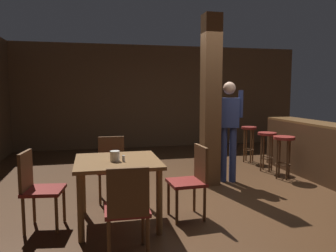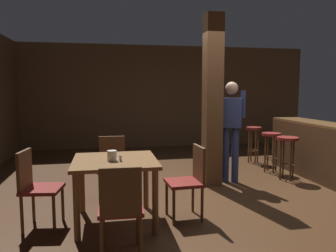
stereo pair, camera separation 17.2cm
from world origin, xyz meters
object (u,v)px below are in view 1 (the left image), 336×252
Objects in this scene: bar_stool_mid at (267,142)px; bar_stool_far at (249,136)px; salt_shaker at (124,159)px; bar_stool_near at (284,147)px; bar_counter at (306,148)px; chair_south at (127,206)px; chair_west at (37,186)px; napkin_cup at (115,156)px; chair_north at (112,164)px; chair_east at (192,178)px; standing_person at (229,124)px; dining_table at (118,170)px.

bar_stool_far is at bearing 87.30° from bar_stool_mid.
salt_shaker reaches higher than bar_stool_near.
bar_counter is at bearing -67.60° from bar_stool_far.
chair_south is at bearing -137.42° from bar_stool_mid.
salt_shaker is 3.89m from bar_counter.
chair_west reaches higher than bar_stool_mid.
salt_shaker reaches higher than bar_stool_mid.
napkin_cup is 3.66m from bar_stool_mid.
salt_shaker is (0.08, -1.04, 0.30)m from chair_north.
bar_stool_far is (2.17, 2.78, 0.07)m from chair_east.
chair_north is at bearing -149.41° from bar_stool_far.
chair_east is 1.84m from standing_person.
chair_south is 1.29m from chair_west.
chair_south reaches higher than bar_stool_far.
bar_stool_far is (1.08, 1.37, -0.43)m from standing_person.
standing_person is at bearing 48.59° from chair_south.
bar_stool_far is at bearing 51.78° from standing_person.
bar_stool_near is at bearing -165.56° from bar_counter.
chair_north and chair_west have the same top height.
chair_south is 0.80m from salt_shaker.
bar_stool_far is (3.11, 2.83, -0.25)m from napkin_cup.
bar_counter is (3.57, 2.34, 0.01)m from chair_south.
chair_north is 1.78m from chair_south.
standing_person is 2.20× the size of bar_stool_far.
bar_counter reaches higher than bar_stool_far.
chair_north is 1.14× the size of bar_stool_far.
chair_north is at bearing 44.85° from chair_west.
salt_shaker reaches higher than dining_table.
bar_counter reaches higher than dining_table.
chair_south is at bearing -88.74° from chair_north.
chair_west is 4.73m from bar_counter.
chair_north reaches higher than bar_stool_mid.
standing_person is at bearing 35.64° from napkin_cup.
bar_stool_mid is (2.13, 1.94, 0.07)m from chair_east.
salt_shaker is at bearing -145.72° from bar_stool_mid.
bar_counter reaches higher than chair_south.
chair_north is 1.17× the size of bar_stool_near.
napkin_cup is at bearing -177.04° from chair_east.
chair_north is 3.59m from bar_stool_far.
bar_stool_near is (3.04, 1.34, -0.06)m from dining_table.
chair_north is at bearing 91.26° from chair_south.
bar_stool_near is at bearing -89.26° from bar_stool_mid.
chair_south is at bearing -88.48° from dining_table.
napkin_cup is at bearing -113.38° from dining_table.
chair_west is (-1.81, 0.07, 0.00)m from chair_east.
chair_north reaches higher than salt_shaker.
bar_stool_far is (3.09, 1.83, 0.07)m from chair_north.
chair_west is at bearing -145.73° from bar_stool_far.
chair_west reaches higher than bar_stool_far.
bar_stool_far is at bearing 49.77° from chair_south.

